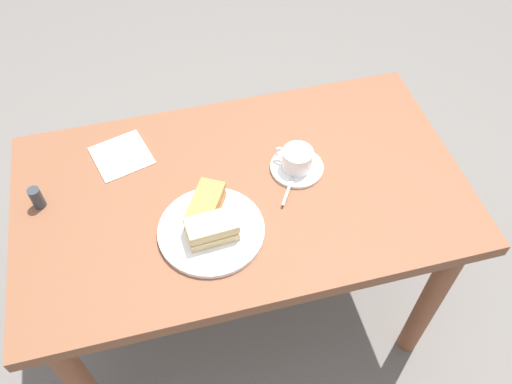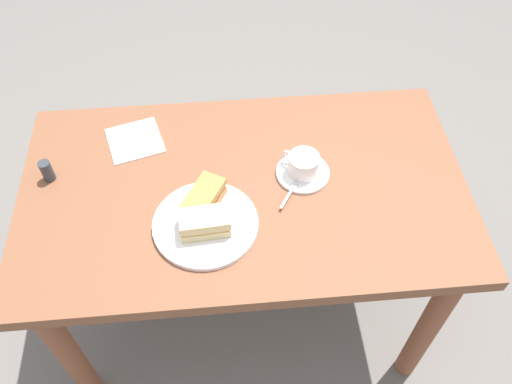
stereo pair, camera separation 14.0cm
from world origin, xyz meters
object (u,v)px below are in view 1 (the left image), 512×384
sandwich_plate (211,231)px  napkin (122,156)px  dining_table (242,213)px  salt_shaker (37,198)px  coffee_cup (297,158)px  spoon (289,186)px  sandwich_back (206,207)px  sandwich_front (212,229)px  coffee_saucer (297,168)px

sandwich_plate → napkin: (0.20, -0.32, -0.01)m
dining_table → salt_shaker: (0.53, -0.08, 0.15)m
coffee_cup → spoon: (0.04, 0.07, -0.03)m
coffee_cup → spoon: coffee_cup is taller
sandwich_back → napkin: bearing=-54.0°
sandwich_front → napkin: (0.20, -0.34, -0.04)m
coffee_saucer → napkin: 0.50m
sandwich_front → salt_shaker: bearing=-27.2°
coffee_cup → spoon: 0.08m
sandwich_plate → sandwich_front: (-0.00, 0.02, 0.04)m
spoon → napkin: 0.49m
dining_table → coffee_cup: 0.23m
sandwich_front → salt_shaker: sandwich_front is taller
sandwich_plate → napkin: sandwich_plate is taller
coffee_cup → salt_shaker: coffee_cup is taller
dining_table → coffee_saucer: (-0.17, -0.03, 0.12)m
sandwich_front → coffee_saucer: bearing=-148.0°
dining_table → sandwich_front: 0.24m
sandwich_plate → sandwich_front: bearing=91.0°
napkin → salt_shaker: salt_shaker is taller
salt_shaker → sandwich_back: bearing=160.9°
sandwich_front → sandwich_back: 0.07m
spoon → coffee_saucer: bearing=-122.1°
coffee_saucer → coffee_cup: bearing=-41.6°
sandwich_front → sandwich_back: (0.00, -0.07, -0.00)m
sandwich_front → coffee_cup: 0.32m
sandwich_plate → sandwich_front: sandwich_front is taller
sandwich_plate → salt_shaker: 0.47m
dining_table → sandwich_front: size_ratio=9.44×
coffee_saucer → salt_shaker: salt_shaker is taller
coffee_saucer → spoon: bearing=57.9°
dining_table → salt_shaker: salt_shaker is taller
sandwich_plate → napkin: size_ratio=1.82×
coffee_saucer → spoon: (0.04, 0.07, 0.01)m
sandwich_back → sandwich_plate: bearing=92.1°
coffee_saucer → salt_shaker: size_ratio=2.32×
sandwich_back → coffee_saucer: sandwich_back is taller
sandwich_plate → dining_table: bearing=-131.6°
sandwich_back → spoon: 0.24m
dining_table → napkin: 0.38m
sandwich_back → sandwich_front: bearing=91.8°
coffee_cup → coffee_saucer: bearing=138.4°
sandwich_plate → salt_shaker: salt_shaker is taller
sandwich_front → sandwich_back: sandwich_front is taller
sandwich_back → coffee_cup: same height
sandwich_back → coffee_cup: (-0.27, -0.10, 0.00)m
salt_shaker → napkin: bearing=-151.4°
spoon → coffee_cup: bearing=-120.9°
coffee_saucer → sandwich_plate: bearing=28.8°
sandwich_front → sandwich_plate: bearing=-89.0°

